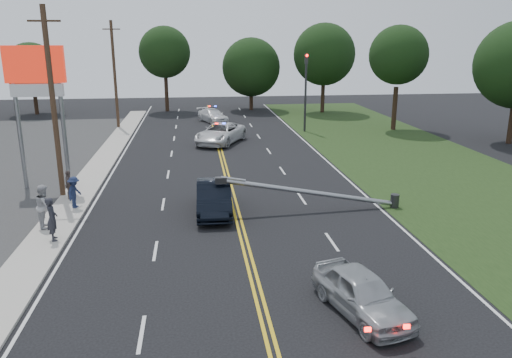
{
  "coord_description": "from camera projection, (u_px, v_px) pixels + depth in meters",
  "views": [
    {
      "loc": [
        -1.97,
        -15.14,
        8.34
      ],
      "look_at": [
        0.98,
        8.24,
        1.7
      ],
      "focal_mm": 35.0,
      "sensor_mm": 36.0,
      "label": 1
    }
  ],
  "objects": [
    {
      "name": "grass_verge",
      "position": [
        472.0,
        192.0,
        28.13
      ],
      "size": [
        12.0,
        80.0,
        0.01
      ],
      "primitive_type": "cube",
      "color": "black",
      "rests_on": "ground"
    },
    {
      "name": "bystander_d",
      "position": [
        69.0,
        185.0,
        26.41
      ],
      "size": [
        0.47,
        0.93,
        1.53
      ],
      "primitive_type": "imported",
      "rotation": [
        0.0,
        0.0,
        1.69
      ],
      "color": "#60514D",
      "rests_on": "sidewalk"
    },
    {
      "name": "pylon_sign",
      "position": [
        36.0,
        83.0,
        27.44
      ],
      "size": [
        3.2,
        0.35,
        8.0
      ],
      "color": "gray",
      "rests_on": "ground"
    },
    {
      "name": "tree_8",
      "position": [
        324.0,
        55.0,
        56.96
      ],
      "size": [
        7.03,
        7.03,
        10.13
      ],
      "color": "black",
      "rests_on": "ground"
    },
    {
      "name": "fallen_streetlight",
      "position": [
        320.0,
        193.0,
        24.85
      ],
      "size": [
        9.36,
        0.44,
        1.91
      ],
      "color": "#2D2D30",
      "rests_on": "ground"
    },
    {
      "name": "emergency_b",
      "position": [
        213.0,
        116.0,
        51.66
      ],
      "size": [
        3.52,
        4.98,
        1.34
      ],
      "primitive_type": "imported",
      "rotation": [
        0.0,
        0.0,
        0.4
      ],
      "color": "silver",
      "rests_on": "ground"
    },
    {
      "name": "utility_pole_far",
      "position": [
        115.0,
        75.0,
        46.94
      ],
      "size": [
        1.6,
        0.28,
        10.0
      ],
      "color": "#382619",
      "rests_on": "ground"
    },
    {
      "name": "bystander_a",
      "position": [
        52.0,
        219.0,
        20.91
      ],
      "size": [
        0.63,
        0.79,
        1.88
      ],
      "primitive_type": "imported",
      "rotation": [
        0.0,
        0.0,
        1.87
      ],
      "color": "#25262D",
      "rests_on": "sidewalk"
    },
    {
      "name": "utility_pole_mid",
      "position": [
        53.0,
        104.0,
        25.93
      ],
      "size": [
        1.6,
        0.28,
        10.0
      ],
      "color": "#382619",
      "rests_on": "ground"
    },
    {
      "name": "emergency_a",
      "position": [
        220.0,
        133.0,
        41.12
      ],
      "size": [
        5.0,
        6.51,
        1.64
      ],
      "primitive_type": "imported",
      "rotation": [
        0.0,
        0.0,
        -0.44
      ],
      "color": "silver",
      "rests_on": "ground"
    },
    {
      "name": "traffic_signal",
      "position": [
        306.0,
        86.0,
        45.46
      ],
      "size": [
        0.28,
        0.41,
        7.05
      ],
      "color": "#2D2D30",
      "rests_on": "ground"
    },
    {
      "name": "crashed_sedan",
      "position": [
        214.0,
        198.0,
        24.59
      ],
      "size": [
        1.76,
        4.79,
        1.57
      ],
      "primitive_type": "imported",
      "rotation": [
        0.0,
        0.0,
        -0.02
      ],
      "color": "black",
      "rests_on": "ground"
    },
    {
      "name": "waiting_sedan",
      "position": [
        362.0,
        293.0,
        15.54
      ],
      "size": [
        2.67,
        4.37,
        1.39
      ],
      "primitive_type": "imported",
      "rotation": [
        0.0,
        0.0,
        0.27
      ],
      "color": "#A2A5A9",
      "rests_on": "ground"
    },
    {
      "name": "bystander_b",
      "position": [
        45.0,
        206.0,
        22.36
      ],
      "size": [
        0.91,
        1.08,
        1.97
      ],
      "primitive_type": "imported",
      "rotation": [
        0.0,
        0.0,
        1.75
      ],
      "color": "#A7A7AB",
      "rests_on": "sidewalk"
    },
    {
      "name": "centerline_yellow",
      "position": [
        234.0,
        201.0,
        26.5
      ],
      "size": [
        0.36,
        80.0,
        0.0
      ],
      "primitive_type": "cube",
      "color": "gold",
      "rests_on": "ground"
    },
    {
      "name": "tree_6",
      "position": [
        165.0,
        52.0,
        57.83
      ],
      "size": [
        5.93,
        5.93,
        9.82
      ],
      "color": "black",
      "rests_on": "ground"
    },
    {
      "name": "ground",
      "position": [
        258.0,
        293.0,
        16.96
      ],
      "size": [
        120.0,
        120.0,
        0.0
      ],
      "primitive_type": "plane",
      "color": "black",
      "rests_on": "ground"
    },
    {
      "name": "tree_7",
      "position": [
        251.0,
        67.0,
        59.44
      ],
      "size": [
        6.9,
        6.9,
        8.54
      ],
      "color": "black",
      "rests_on": "ground"
    },
    {
      "name": "tree_5",
      "position": [
        32.0,
        69.0,
        55.85
      ],
      "size": [
        5.88,
        5.88,
        8.01
      ],
      "color": "black",
      "rests_on": "ground"
    },
    {
      "name": "tree_9",
      "position": [
        399.0,
        55.0,
        45.68
      ],
      "size": [
        5.38,
        5.38,
        9.6
      ],
      "color": "black",
      "rests_on": "ground"
    },
    {
      "name": "bystander_c",
      "position": [
        74.0,
        192.0,
        25.0
      ],
      "size": [
        0.86,
        1.16,
        1.6
      ],
      "primitive_type": "imported",
      "rotation": [
        0.0,
        0.0,
        1.28
      ],
      "color": "#1C2646",
      "rests_on": "sidewalk"
    },
    {
      "name": "sidewalk",
      "position": [
        70.0,
        207.0,
        25.48
      ],
      "size": [
        1.8,
        70.0,
        0.12
      ],
      "primitive_type": "cube",
      "color": "#ABA59A",
      "rests_on": "ground"
    }
  ]
}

